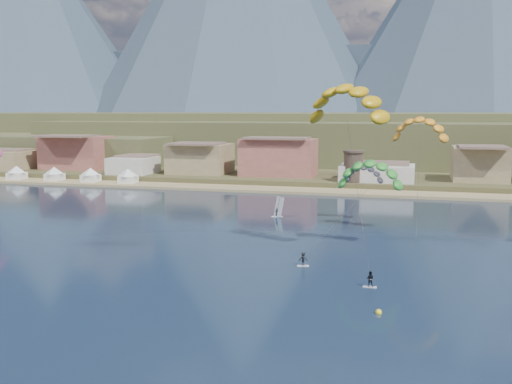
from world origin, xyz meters
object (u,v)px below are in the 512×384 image
windsurfer (278,211)px  buoy (379,312)px  watchtower (353,166)px  kitesurfer_green (369,171)px  kitesurfer_yellow (348,98)px

windsurfer → buoy: (23.25, -52.93, -1.16)m
watchtower → kitesurfer_green: kitesurfer_green is taller
kitesurfer_yellow → windsurfer: bearing=120.5°
kitesurfer_green → buoy: 33.49m
buoy → kitesurfer_green: bearing=96.7°
watchtower → kitesurfer_green: 68.89m
watchtower → kitesurfer_green: size_ratio=0.46×
watchtower → windsurfer: size_ratio=2.14×
buoy → kitesurfer_yellow: bearing=104.9°
watchtower → windsurfer: bearing=-102.4°
kitesurfer_yellow → windsurfer: size_ratio=6.98×
watchtower → buoy: (13.06, -99.11, -6.25)m
buoy → watchtower: bearing=97.5°
kitesurfer_yellow → buoy: (6.51, -24.50, -22.83)m
kitesurfer_green → watchtower: bearing=97.9°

